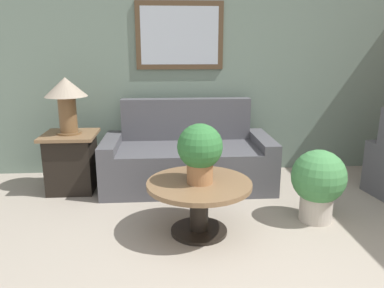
{
  "coord_description": "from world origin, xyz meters",
  "views": [
    {
      "loc": [
        -0.82,
        -1.8,
        1.58
      ],
      "look_at": [
        -0.57,
        1.83,
        0.62
      ],
      "focal_mm": 35.0,
      "sensor_mm": 36.0,
      "label": 1
    }
  ],
  "objects_px": {
    "table_lamp": "(66,95)",
    "potted_plant_on_table": "(200,150)",
    "potted_plant_floor": "(318,181)",
    "side_table": "(72,161)",
    "coffee_table": "(199,196)",
    "couch_main": "(188,159)"
  },
  "relations": [
    {
      "from": "table_lamp",
      "to": "potted_plant_on_table",
      "type": "distance_m",
      "value": 1.77
    },
    {
      "from": "table_lamp",
      "to": "potted_plant_floor",
      "type": "bearing_deg",
      "value": -21.28
    },
    {
      "from": "table_lamp",
      "to": "potted_plant_on_table",
      "type": "relative_size",
      "value": 1.22
    },
    {
      "from": "side_table",
      "to": "table_lamp",
      "type": "distance_m",
      "value": 0.74
    },
    {
      "from": "potted_plant_on_table",
      "to": "potted_plant_floor",
      "type": "relative_size",
      "value": 0.74
    },
    {
      "from": "potted_plant_floor",
      "to": "potted_plant_on_table",
      "type": "bearing_deg",
      "value": -171.13
    },
    {
      "from": "coffee_table",
      "to": "potted_plant_floor",
      "type": "relative_size",
      "value": 1.32
    },
    {
      "from": "couch_main",
      "to": "potted_plant_on_table",
      "type": "bearing_deg",
      "value": -88.31
    },
    {
      "from": "side_table",
      "to": "potted_plant_on_table",
      "type": "bearing_deg",
      "value": -39.99
    },
    {
      "from": "table_lamp",
      "to": "potted_plant_floor",
      "type": "distance_m",
      "value": 2.7
    },
    {
      "from": "couch_main",
      "to": "potted_plant_on_table",
      "type": "height_order",
      "value": "same"
    },
    {
      "from": "table_lamp",
      "to": "couch_main",
      "type": "bearing_deg",
      "value": 2.85
    },
    {
      "from": "couch_main",
      "to": "potted_plant_on_table",
      "type": "relative_size",
      "value": 3.8
    },
    {
      "from": "coffee_table",
      "to": "couch_main",
      "type": "bearing_deg",
      "value": 91.51
    },
    {
      "from": "couch_main",
      "to": "potted_plant_floor",
      "type": "xyz_separation_m",
      "value": [
        1.13,
        -1.01,
        0.07
      ]
    },
    {
      "from": "side_table",
      "to": "table_lamp",
      "type": "relative_size",
      "value": 1.07
    },
    {
      "from": "coffee_table",
      "to": "side_table",
      "type": "relative_size",
      "value": 1.37
    },
    {
      "from": "coffee_table",
      "to": "table_lamp",
      "type": "relative_size",
      "value": 1.46
    },
    {
      "from": "couch_main",
      "to": "table_lamp",
      "type": "distance_m",
      "value": 1.51
    },
    {
      "from": "coffee_table",
      "to": "table_lamp",
      "type": "distance_m",
      "value": 1.88
    },
    {
      "from": "potted_plant_floor",
      "to": "table_lamp",
      "type": "bearing_deg",
      "value": 158.72
    },
    {
      "from": "coffee_table",
      "to": "potted_plant_on_table",
      "type": "bearing_deg",
      "value": -67.73
    }
  ]
}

